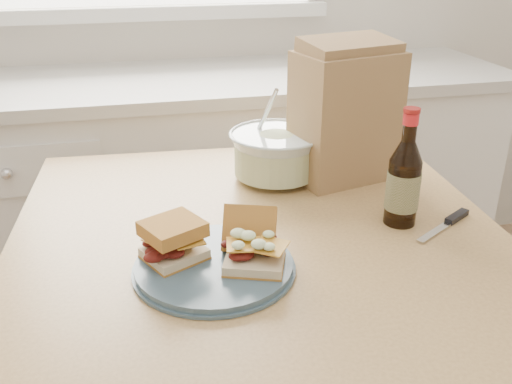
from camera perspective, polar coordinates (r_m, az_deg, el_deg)
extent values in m
cube|color=silver|center=(2.21, -8.31, -1.15)|extent=(2.40, 0.60, 0.90)
cube|color=beige|center=(2.05, -9.12, 10.75)|extent=(2.50, 0.64, 0.04)
cube|color=tan|center=(1.19, 0.30, -4.90)|extent=(1.07, 1.07, 0.04)
cube|color=tan|center=(1.80, -16.69, -10.53)|extent=(0.07, 0.07, 0.79)
cube|color=tan|center=(1.88, 11.63, -8.20)|extent=(0.07, 0.07, 0.79)
cylinder|color=#3C5361|center=(1.05, -4.21, -7.40)|extent=(0.29, 0.29, 0.02)
cube|color=beige|center=(1.06, -8.16, -6.10)|extent=(0.13, 0.13, 0.02)
cube|color=orange|center=(1.04, -8.26, -4.63)|extent=(0.08, 0.08, 0.00)
cube|color=#B67C30|center=(1.03, -8.33, -3.66)|extent=(0.13, 0.13, 0.03)
cube|color=beige|center=(1.02, -0.14, -6.89)|extent=(0.13, 0.12, 0.02)
cube|color=orange|center=(1.01, -0.15, -5.32)|extent=(0.08, 0.08, 0.00)
cube|color=#B67C30|center=(1.06, -0.66, -3.74)|extent=(0.12, 0.10, 0.09)
cone|color=silver|center=(1.40, 2.02, 3.57)|extent=(0.22, 0.22, 0.12)
cylinder|color=beige|center=(1.41, 2.02, 3.37)|extent=(0.21, 0.21, 0.08)
torus|color=silver|center=(1.38, 2.05, 5.83)|extent=(0.23, 0.23, 0.01)
cylinder|color=silver|center=(1.40, 0.89, 7.62)|extent=(0.05, 0.09, 0.15)
cylinder|color=black|center=(1.22, 14.42, -0.05)|extent=(0.07, 0.07, 0.14)
cone|color=black|center=(1.19, 14.88, 3.97)|extent=(0.07, 0.07, 0.04)
cylinder|color=black|center=(1.17, 15.15, 6.31)|extent=(0.03, 0.03, 0.06)
cylinder|color=red|center=(1.16, 15.24, 7.09)|extent=(0.03, 0.03, 0.02)
cylinder|color=maroon|center=(1.16, 15.34, 7.89)|extent=(0.03, 0.03, 0.01)
cylinder|color=#2E3B1D|center=(1.22, 14.45, 0.18)|extent=(0.07, 0.07, 0.08)
cube|color=silver|center=(1.23, 17.59, -3.72)|extent=(0.12, 0.08, 0.00)
cube|color=black|center=(1.29, 19.44, -2.32)|extent=(0.07, 0.05, 0.01)
cube|color=#9B714B|center=(1.40, 8.90, 7.44)|extent=(0.27, 0.21, 0.31)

